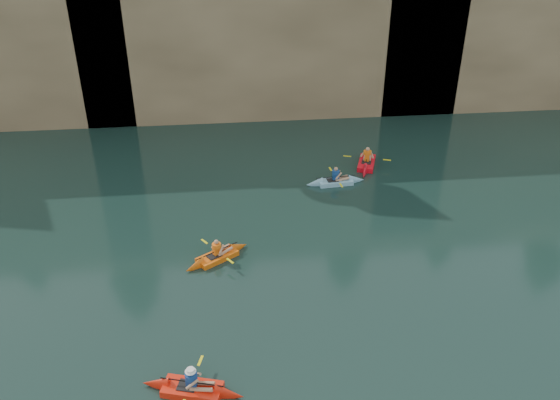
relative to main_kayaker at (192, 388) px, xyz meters
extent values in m
plane|color=black|center=(2.87, 0.71, -0.15)|extent=(160.00, 160.00, 0.00)
cube|color=tan|center=(2.87, 30.71, 5.85)|extent=(70.00, 16.00, 12.00)
cube|color=#97825C|center=(4.87, 23.31, 5.55)|extent=(24.00, 2.40, 11.40)
cube|color=black|center=(-1.13, 22.66, 1.45)|extent=(3.50, 1.00, 3.20)
cube|color=black|center=(12.87, 22.66, 2.10)|extent=(5.00, 1.00, 4.50)
cube|color=red|center=(0.00, 0.00, -0.02)|extent=(2.49, 1.38, 0.27)
cone|color=red|center=(1.08, -0.31, -0.02)|extent=(1.01, 0.92, 0.71)
cone|color=red|center=(-1.07, 0.31, -0.02)|extent=(1.01, 0.92, 0.71)
cube|color=black|center=(-0.14, 0.04, 0.09)|extent=(0.65, 0.58, 0.04)
cube|color=navy|center=(0.00, 0.00, 0.35)|extent=(0.35, 0.28, 0.45)
sphere|color=tan|center=(0.00, 0.00, 0.67)|extent=(0.19, 0.19, 0.19)
cylinder|color=black|center=(0.00, 0.00, 0.26)|extent=(1.83, 0.57, 0.04)
cube|color=yellow|center=(0.24, 0.81, 0.26)|extent=(0.19, 0.43, 0.02)
cylinder|color=white|center=(0.00, 0.00, 0.71)|extent=(0.33, 0.33, 0.09)
cube|color=orange|center=(0.80, 6.74, -0.03)|extent=(2.28, 1.85, 0.25)
cone|color=orange|center=(1.69, 7.33, -0.03)|extent=(1.04, 1.01, 0.68)
cone|color=orange|center=(-0.09, 6.14, -0.03)|extent=(1.04, 1.01, 0.68)
cube|color=black|center=(0.68, 6.65, 0.07)|extent=(0.69, 0.66, 0.04)
cube|color=orange|center=(0.80, 6.74, 0.33)|extent=(0.37, 0.34, 0.45)
sphere|color=tan|center=(0.80, 6.74, 0.65)|extent=(0.19, 0.19, 0.19)
cylinder|color=black|center=(0.80, 6.74, 0.24)|extent=(1.69, 1.14, 0.04)
cube|color=yellow|center=(0.30, 7.49, 0.24)|extent=(0.30, 0.39, 0.02)
cube|color=yellow|center=(1.30, 5.98, 0.24)|extent=(0.30, 0.39, 0.02)
cube|color=red|center=(8.98, 14.75, -0.01)|extent=(1.70, 2.87, 0.29)
cone|color=red|center=(9.41, 15.97, -0.01)|extent=(1.07, 1.18, 0.79)
cone|color=red|center=(8.54, 13.53, -0.01)|extent=(1.07, 1.18, 0.79)
cube|color=black|center=(8.93, 14.61, 0.11)|extent=(0.65, 0.68, 0.04)
cube|color=orange|center=(8.98, 14.75, 0.42)|extent=(0.34, 0.42, 0.53)
sphere|color=tan|center=(8.98, 14.75, 0.80)|extent=(0.22, 0.22, 0.22)
cylinder|color=black|center=(8.98, 14.75, 0.28)|extent=(0.82, 2.22, 0.04)
cube|color=yellow|center=(7.97, 15.11, 0.28)|extent=(0.42, 0.22, 0.02)
cube|color=yellow|center=(9.99, 14.39, 0.28)|extent=(0.42, 0.22, 0.02)
cube|color=#7EB9D3|center=(6.84, 12.74, -0.02)|extent=(2.42, 0.94, 0.26)
cone|color=#7EB9D3|center=(7.95, 12.83, -0.02)|extent=(0.89, 0.77, 0.70)
cone|color=#7EB9D3|center=(5.74, 12.64, -0.02)|extent=(0.89, 0.77, 0.70)
cube|color=black|center=(6.69, 12.73, 0.08)|extent=(0.59, 0.49, 0.04)
cube|color=navy|center=(6.84, 12.74, 0.35)|extent=(0.34, 0.23, 0.47)
sphere|color=tan|center=(6.84, 12.74, 0.69)|extent=(0.20, 0.20, 0.20)
cylinder|color=black|center=(6.84, 12.74, 0.25)|extent=(2.08, 0.22, 0.04)
cube|color=yellow|center=(6.76, 13.68, 0.25)|extent=(0.12, 0.43, 0.02)
cube|color=yellow|center=(6.92, 11.80, 0.25)|extent=(0.12, 0.43, 0.02)
camera|label=1|loc=(1.27, -11.50, 12.43)|focal=35.00mm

